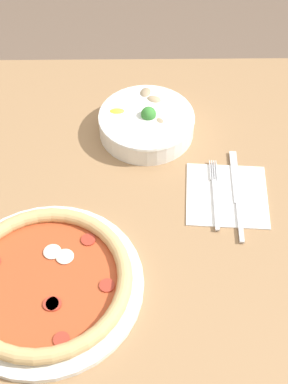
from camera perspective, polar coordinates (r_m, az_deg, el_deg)
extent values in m
plane|color=brown|center=(1.70, -1.21, -16.88)|extent=(8.00, 8.00, 0.00)
cube|color=#99724C|center=(1.06, -1.86, -0.64)|extent=(1.21, 0.87, 0.03)
cylinder|color=white|center=(0.94, -10.42, -9.71)|extent=(0.33, 0.33, 0.01)
torus|color=tan|center=(0.92, -10.59, -9.11)|extent=(0.30, 0.30, 0.03)
cylinder|color=#B74723|center=(0.93, -10.50, -9.43)|extent=(0.26, 0.26, 0.01)
cylinder|color=#A83323|center=(0.90, -9.61, -11.68)|extent=(0.03, 0.03, 0.00)
cylinder|color=#A83323|center=(0.87, -8.79, -15.28)|extent=(0.03, 0.03, 0.00)
cylinder|color=#A83323|center=(0.90, -9.90, -11.67)|extent=(0.03, 0.03, 0.00)
cylinder|color=#A83323|center=(0.96, -5.96, -5.08)|extent=(0.03, 0.03, 0.00)
cylinder|color=#A83323|center=(0.91, -3.98, -9.91)|extent=(0.03, 0.03, 0.00)
ellipsoid|color=silver|center=(0.94, -8.45, -6.81)|extent=(0.03, 0.03, 0.01)
ellipsoid|color=silver|center=(0.95, -9.76, -6.28)|extent=(0.03, 0.03, 0.01)
cylinder|color=white|center=(1.15, 0.27, 7.27)|extent=(0.20, 0.20, 0.05)
torus|color=white|center=(1.14, 0.27, 7.97)|extent=(0.20, 0.20, 0.01)
ellipsoid|color=#998466|center=(1.19, 0.15, 10.49)|extent=(0.03, 0.04, 0.02)
ellipsoid|color=tan|center=(1.19, 2.77, 9.90)|extent=(0.03, 0.04, 0.02)
ellipsoid|color=tan|center=(1.11, 1.95, 6.06)|extent=(0.04, 0.03, 0.02)
ellipsoid|color=tan|center=(1.17, 1.07, 9.75)|extent=(0.04, 0.04, 0.02)
ellipsoid|color=tan|center=(1.14, -3.22, 7.56)|extent=(0.04, 0.04, 0.02)
ellipsoid|color=#998466|center=(1.13, 1.70, 7.38)|extent=(0.04, 0.04, 0.02)
sphere|color=#388433|center=(1.13, 0.49, 8.30)|extent=(0.03, 0.03, 0.03)
ellipsoid|color=yellow|center=(1.15, -2.88, 8.45)|extent=(0.04, 0.02, 0.02)
cube|color=white|center=(1.05, 8.82, -0.33)|extent=(0.17, 0.17, 0.00)
cube|color=silver|center=(1.03, 7.65, -1.32)|extent=(0.01, 0.12, 0.00)
cube|color=silver|center=(1.09, 7.74, 2.28)|extent=(0.00, 0.05, 0.00)
cube|color=silver|center=(1.09, 7.51, 2.28)|extent=(0.00, 0.05, 0.00)
cube|color=silver|center=(1.09, 7.29, 2.29)|extent=(0.00, 0.05, 0.00)
cube|color=silver|center=(1.09, 7.07, 2.30)|extent=(0.00, 0.05, 0.00)
cube|color=silver|center=(1.01, 10.21, -3.19)|extent=(0.01, 0.09, 0.01)
cube|color=silver|center=(1.08, 9.70, 1.67)|extent=(0.02, 0.14, 0.00)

